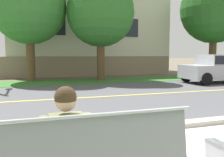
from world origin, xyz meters
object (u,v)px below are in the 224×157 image
car_silver_far (221,67)px  shade_tree_far_left (31,1)px  shade_tree_centre (217,4)px  shade_tree_left (103,8)px  seated_person_olive (65,139)px

car_silver_far → shade_tree_far_left: 11.15m
shade_tree_centre → car_silver_far: bearing=-126.4°
shade_tree_left → shade_tree_far_left: bearing=167.3°
seated_person_olive → shade_tree_centre: (11.98, 11.70, 4.27)m
car_silver_far → shade_tree_centre: size_ratio=0.57×
shade_tree_centre → shade_tree_far_left: bearing=176.3°
car_silver_far → shade_tree_left: (-5.80, 3.10, 3.38)m
shade_tree_left → shade_tree_centre: size_ratio=0.86×
seated_person_olive → shade_tree_left: bearing=71.8°
car_silver_far → shade_tree_centre: (2.37, 3.21, 4.09)m
shade_tree_far_left → seated_person_olive: bearing=-89.4°
seated_person_olive → car_silver_far: 12.82m
shade_tree_left → shade_tree_centre: shade_tree_centre is taller
seated_person_olive → car_silver_far: (9.61, 8.49, 0.18)m
seated_person_olive → shade_tree_centre: bearing=44.3°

